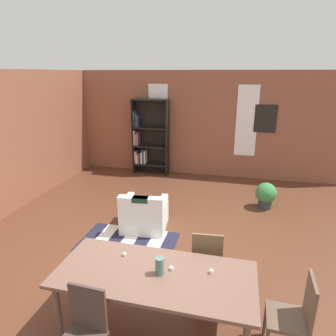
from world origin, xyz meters
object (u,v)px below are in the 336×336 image
Objects in this scene: dining_table at (155,278)px; dining_chair_near_left at (83,333)px; dining_chair_head_right at (295,315)px; bookshelf_tall at (148,138)px; potted_plant_by_shelf at (266,194)px; dining_chair_far_right at (207,260)px; armchair_white at (144,215)px; vase_on_table at (160,266)px.

dining_chair_near_left reaches higher than dining_table.
dining_chair_head_right is 6.26m from bookshelf_tall.
potted_plant_by_shelf is at bearing 90.49° from dining_chair_head_right.
dining_chair_far_right is 3.10m from potted_plant_by_shelf.
dining_chair_head_right is 1.00× the size of dining_chair_far_right.
armchair_white is (-2.31, 2.18, -0.23)m from dining_chair_head_right.
dining_chair_head_right is 1.67× the size of potted_plant_by_shelf.
dining_table is 5.64m from bookshelf_tall.
dining_chair_near_left is 4.76m from potted_plant_by_shelf.
bookshelf_tall is 3.38m from armchair_white.
bookshelf_tall reaches higher than dining_chair_far_right.
potted_plant_by_shelf is at bearing 32.93° from armchair_white.
dining_chair_far_right is at bearing 143.85° from dining_chair_head_right.
potted_plant_by_shelf is at bearing 72.38° from dining_chair_far_right.
dining_chair_near_left is at bearing -160.21° from dining_chair_head_right.
vase_on_table is 0.35× the size of potted_plant_by_shelf.
dining_chair_head_right and dining_chair_far_right have the same top height.
dining_chair_head_right is at bearing -0.08° from dining_table.
dining_chair_head_right is at bearing -36.15° from dining_chair_far_right.
dining_chair_near_left is at bearing -124.69° from dining_table.
dining_table is 1.02× the size of bookshelf_tall.
dining_chair_head_right is at bearing 19.79° from dining_chair_near_left.
potted_plant_by_shelf is (-0.03, 3.65, -0.20)m from dining_chair_head_right.
potted_plant_by_shelf is at bearing 69.40° from vase_on_table.
bookshelf_tall is 3.74× the size of potted_plant_by_shelf.
dining_chair_head_right is 2.07m from dining_chair_near_left.
dining_chair_head_right is at bearing -89.51° from potted_plant_by_shelf.
armchair_white is at bearing 136.65° from dining_chair_head_right.
dining_chair_head_right is at bearing -0.09° from vase_on_table.
dining_chair_near_left is 1.67× the size of potted_plant_by_shelf.
bookshelf_tall is (-1.80, 5.35, 0.18)m from vase_on_table.
dining_chair_far_right is at bearing 55.06° from dining_chair_near_left.
bookshelf_tall is 3.67m from potted_plant_by_shelf.
dining_chair_near_left is (-1.95, -0.70, 0.00)m from dining_chair_head_right.
dining_chair_near_left is (-0.55, -0.70, -0.33)m from vase_on_table.
dining_chair_far_right reaches higher than armchair_white.
potted_plant_by_shelf is (3.17, -1.70, -0.72)m from bookshelf_tall.
dining_table is at bearing -111.42° from potted_plant_by_shelf.
armchair_white is at bearing 111.21° from dining_table.
dining_chair_near_left is 1.08× the size of armchair_white.
vase_on_table is 0.89m from dining_chair_far_right.
dining_chair_far_right reaches higher than dining_table.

